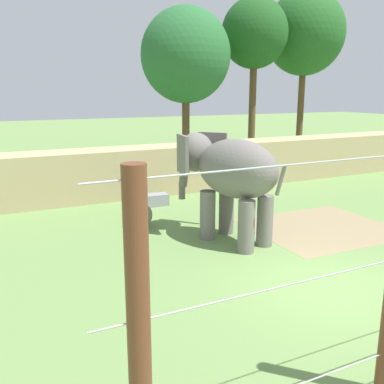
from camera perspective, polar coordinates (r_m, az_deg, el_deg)
name	(u,v)px	position (r m, az deg, el deg)	size (l,w,h in m)	color
ground_plane	(326,287)	(10.19, 17.33, -11.87)	(120.00, 120.00, 0.00)	#6B8E4C
dirt_patch	(321,227)	(14.27, 16.68, -4.51)	(4.32, 3.87, 0.01)	#937F5B
embankment_wall	(157,169)	(18.30, -4.68, 3.01)	(36.00, 1.80, 1.95)	tan
elephant	(228,172)	(12.18, 4.84, 2.65)	(2.22, 3.94, 3.01)	slate
enrichment_ball	(140,215)	(13.75, -6.87, -3.03)	(0.78, 0.78, 0.78)	gray
feed_trough	(150,200)	(16.18, -5.62, -1.12)	(1.41, 0.54, 0.44)	gray
tree_left_of_centre	(305,34)	(31.78, 14.69, 19.60)	(5.31, 5.31, 10.77)	brown
tree_behind_wall	(186,56)	(25.42, -0.85, 17.58)	(5.05, 5.05, 8.81)	brown
tree_right_of_centre	(255,34)	(28.35, 8.27, 19.94)	(4.07, 4.07, 9.79)	brown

